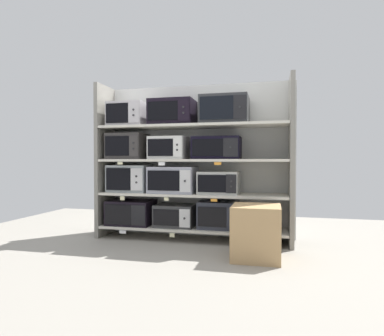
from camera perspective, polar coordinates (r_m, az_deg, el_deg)
The scene contains 29 objects.
ground at distance 3.28m, azimuth -4.23°, elevation -16.13°, with size 6.28×6.00×0.02m, color gray.
back_panel at distance 4.35m, azimuth 0.79°, elevation 1.27°, with size 2.48×0.04×1.94m, color #B2B2AD.
upright_left at distance 4.51m, azimuth -14.62°, elevation 1.23°, with size 0.05×0.48×1.94m, color gray.
upright_right at distance 3.99m, azimuth 16.59°, elevation 1.22°, with size 0.05×0.48×1.94m, color gray.
shelf_0 at distance 4.18m, azimuth 0.00°, elevation -10.20°, with size 2.28×0.48×0.03m, color beige.
microwave_0 at distance 4.40m, azimuth -10.30°, elevation -7.42°, with size 0.56×0.43×0.31m.
microwave_1 at distance 4.20m, azimuth -2.88°, elevation -8.06°, with size 0.48×0.38×0.27m.
microwave_2 at distance 4.08m, azimuth 4.55°, elevation -7.96°, with size 0.48×0.35×0.32m.
price_tag_0 at distance 4.23m, azimuth -11.74°, elevation -10.63°, with size 0.08×0.00×0.04m, color white.
price_tag_1 at distance 4.01m, azimuth -3.43°, elevation -11.36°, with size 0.06×0.00×0.05m, color beige.
shelf_1 at distance 4.12m, azimuth 0.00°, elevation -4.51°, with size 2.28×0.48×0.03m, color beige.
microwave_3 at distance 4.36m, azimuth -10.62°, elevation -1.76°, with size 0.51×0.36×0.34m.
microwave_4 at distance 4.16m, azimuth -3.20°, elevation -2.00°, with size 0.56×0.43×0.32m.
microwave_5 at distance 4.04m, azimuth 4.58°, elevation -2.51°, with size 0.48×0.37×0.27m.
price_tag_2 at distance 4.16m, azimuth -11.81°, elevation -5.07°, with size 0.06×0.00×0.05m, color beige.
price_tag_3 at distance 3.96m, azimuth -4.41°, elevation -5.31°, with size 0.06×0.00×0.04m, color beige.
price_tag_4 at distance 3.82m, azimuth 3.77°, elevation -5.50°, with size 0.07×0.00×0.03m, color orange.
shelf_2 at distance 4.10m, azimuth 0.00°, elevation 1.31°, with size 2.28×0.48×0.03m, color beige.
microwave_6 at distance 4.37m, azimuth -10.94°, elevation 3.62°, with size 0.46×0.40×0.33m.
microwave_7 at distance 4.17m, azimuth -3.99°, elevation 3.42°, with size 0.45×0.39×0.28m.
microwave_8 at distance 4.03m, azimuth 4.26°, elevation 3.42°, with size 0.57×0.39×0.27m.
price_tag_5 at distance 4.15m, azimuth -12.17°, elevation 0.79°, with size 0.07×0.00×0.03m, color beige.
price_tag_6 at distance 3.95m, azimuth -5.21°, elevation 0.72°, with size 0.08×0.00×0.04m, color white.
price_tag_7 at distance 3.79m, azimuth 4.42°, elevation 0.76°, with size 0.08×0.00×0.03m, color orange.
shelf_3 at distance 4.12m, azimuth 0.00°, elevation 7.12°, with size 2.28×0.48×0.03m, color beige.
microwave_9 at distance 4.41m, azimuth -10.92°, elevation 8.92°, with size 0.47×0.35×0.31m.
microwave_10 at distance 4.20m, azimuth -3.33°, elevation 9.37°, with size 0.54×0.42×0.31m.
microwave_11 at distance 4.06m, azimuth 5.58°, elevation 9.78°, with size 0.56×0.43×0.33m.
shipping_carton at distance 3.41m, azimuth 10.89°, elevation -10.69°, with size 0.47×0.47×0.53m, color tan.
Camera 1 is at (0.95, -3.98, 0.97)m, focal length 31.27 mm.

